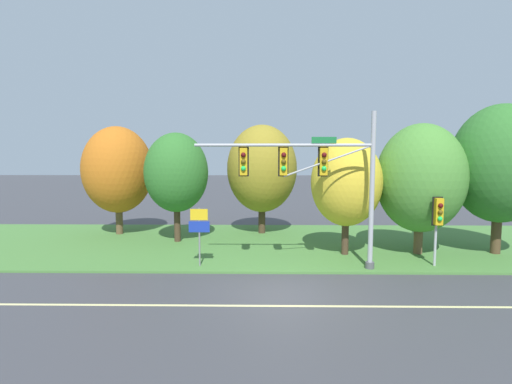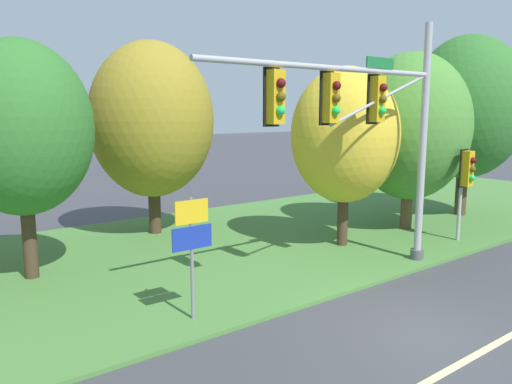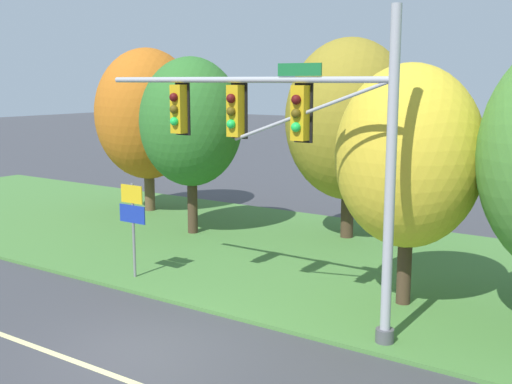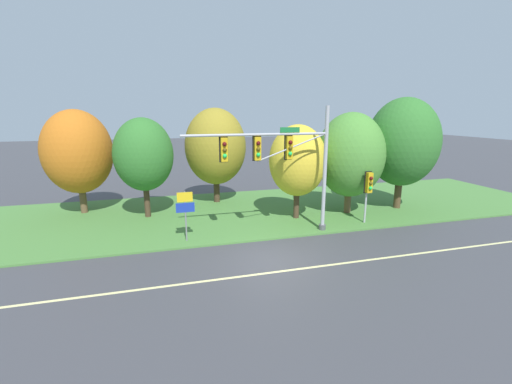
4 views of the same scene
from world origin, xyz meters
The scene contains 12 objects.
ground_plane centered at (0.00, 0.00, 0.00)m, with size 160.00×160.00×0.00m, color #3D3D42.
lane_stripe centered at (0.00, -1.20, 0.00)m, with size 36.00×0.16×0.01m, color beige.
grass_verge centered at (0.00, 8.25, 0.05)m, with size 48.00×11.50×0.10m, color #477A38.
traffic_signal_mast centered at (1.67, 3.09, 4.46)m, with size 8.13×0.49×7.08m.
pedestrian_signal_near_kerb centered at (7.30, 3.42, 2.47)m, with size 0.46×0.55×3.25m.
route_sign_post centered at (-3.66, 3.40, 1.92)m, with size 0.97×0.08×2.73m.
tree_nearest_road centered at (-10.02, 10.70, 4.25)m, with size 4.42×4.42×6.93m.
tree_left_of_mast centered at (-5.78, 8.54, 4.18)m, with size 3.72×3.72×6.42m.
tree_behind_signpost centered at (-0.76, 11.15, 4.31)m, with size 4.52×4.52×7.05m.
tree_mid_verge centered at (3.55, 5.67, 3.84)m, with size 3.61×3.61×6.01m.
tree_tall_centre centered at (7.40, 5.86, 4.04)m, with size 4.47×4.47×6.75m.
tree_right_far centered at (11.48, 5.97, 4.78)m, with size 4.87×4.87×7.74m.
Camera 4 is at (-4.73, -14.24, 6.84)m, focal length 24.00 mm.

